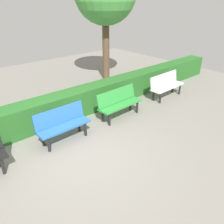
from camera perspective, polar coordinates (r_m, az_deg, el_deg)
name	(u,v)px	position (r m, az deg, el deg)	size (l,w,h in m)	color
ground_plane	(80,154)	(5.46, -8.08, -10.45)	(17.85, 17.85, 0.00)	gray
bench_white	(166,84)	(8.48, 13.56, 6.81)	(1.52, 0.50, 0.86)	white
bench_green	(119,102)	(6.81, 1.79, 2.54)	(1.50, 0.51, 0.86)	#2D8C38
bench_blue	(62,123)	(5.80, -12.48, -2.80)	(1.37, 0.47, 0.86)	blue
hedge_row	(74,103)	(7.00, -9.71, 2.17)	(13.85, 0.62, 0.81)	#266023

